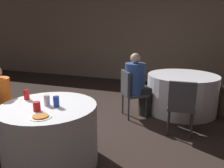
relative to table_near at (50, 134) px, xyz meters
The scene contains 13 objects.
ground_plane 0.40m from the table_near, 167.89° to the right, with size 16.00×16.00×0.00m, color #332621.
wall_back 4.75m from the table_near, 91.98° to the left, with size 16.00×0.06×2.80m.
table_near is the anchor object (origin of this frame).
table_far 2.72m from the table_near, 59.32° to the left, with size 1.33×1.33×0.74m.
chair_far_south 1.91m from the table_near, 41.57° to the left, with size 0.41×0.42×0.86m.
chair_far_southwest 1.80m from the table_near, 73.59° to the left, with size 0.56×0.56×0.86m.
person_blue_shirt 1.93m from the table_near, 70.77° to the left, with size 0.50×0.48×1.18m.
person_orange_shirt 0.83m from the table_near, behind, with size 0.50×0.35×1.14m.
pizza_plate_near 0.51m from the table_near, 66.06° to the right, with size 0.22×0.22×0.02m.
soda_can_red 0.58m from the table_near, 165.97° to the left, with size 0.07×0.07×0.12m.
soda_can_silver 0.43m from the table_near, 137.95° to the right, with size 0.07×0.07×0.12m.
soda_can_blue 0.44m from the table_near, ahead, with size 0.07×0.07×0.12m.
cup_near 0.46m from the table_near, 90.27° to the right, with size 0.08×0.08×0.10m.
Camera 1 is at (1.66, -1.95, 1.59)m, focal length 35.00 mm.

